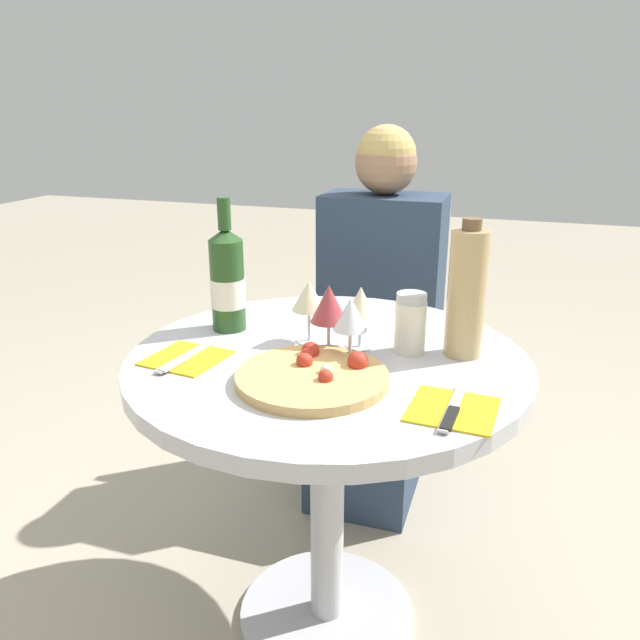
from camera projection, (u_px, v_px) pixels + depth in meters
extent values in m
plane|color=#9E937F|center=(327.00, 617.00, 1.58)|extent=(12.00, 12.00, 0.00)
cylinder|color=#B2B2B7|center=(327.00, 613.00, 1.58)|extent=(0.44, 0.44, 0.02)
cylinder|color=#B2B2B7|center=(327.00, 499.00, 1.47)|extent=(0.08, 0.08, 0.66)
cylinder|color=#B7B7BC|center=(328.00, 363.00, 1.35)|extent=(0.87, 0.87, 0.04)
cylinder|color=slate|center=(376.00, 464.00, 2.24)|extent=(0.33, 0.33, 0.01)
cylinder|color=slate|center=(378.00, 414.00, 2.17)|extent=(0.06, 0.06, 0.42)
cube|color=slate|center=(380.00, 355.00, 2.10)|extent=(0.37, 0.37, 0.03)
cube|color=slate|center=(393.00, 268.00, 2.16)|extent=(0.37, 0.02, 0.49)
cube|color=#28384C|center=(366.00, 434.00, 2.01)|extent=(0.32, 0.34, 0.45)
cube|color=#28384C|center=(382.00, 276.00, 2.01)|extent=(0.38, 0.22, 0.52)
sphere|color=#997051|center=(386.00, 163.00, 1.89)|extent=(0.19, 0.19, 0.19)
sphere|color=tan|center=(386.00, 155.00, 1.88)|extent=(0.18, 0.18, 0.18)
cylinder|color=tan|center=(312.00, 378.00, 1.21)|extent=(0.30, 0.30, 0.02)
sphere|color=#B22D1E|center=(311.00, 350.00, 1.30)|extent=(0.04, 0.04, 0.04)
sphere|color=#B22D1E|center=(358.00, 362.00, 1.24)|extent=(0.04, 0.04, 0.04)
sphere|color=beige|center=(326.00, 370.00, 1.21)|extent=(0.02, 0.02, 0.02)
sphere|color=#B22D1E|center=(326.00, 377.00, 1.18)|extent=(0.03, 0.03, 0.03)
sphere|color=#B22D1E|center=(307.00, 355.00, 1.28)|extent=(0.03, 0.03, 0.03)
sphere|color=#B22D1E|center=(304.00, 361.00, 1.24)|extent=(0.03, 0.03, 0.03)
cylinder|color=#23471E|center=(228.00, 285.00, 1.47)|extent=(0.08, 0.08, 0.22)
cone|color=#23471E|center=(225.00, 234.00, 1.43)|extent=(0.08, 0.08, 0.03)
cylinder|color=#23471E|center=(224.00, 214.00, 1.41)|extent=(0.03, 0.03, 0.07)
cylinder|color=silver|center=(228.00, 292.00, 1.47)|extent=(0.08, 0.08, 0.07)
cylinder|color=tan|center=(466.00, 294.00, 1.30)|extent=(0.08, 0.08, 0.27)
cylinder|color=brown|center=(472.00, 224.00, 1.26)|extent=(0.04, 0.04, 0.02)
cylinder|color=silver|center=(410.00, 327.00, 1.34)|extent=(0.07, 0.07, 0.11)
cylinder|color=#B2B2B7|center=(412.00, 298.00, 1.32)|extent=(0.06, 0.06, 0.02)
cylinder|color=silver|center=(360.00, 347.00, 1.39)|extent=(0.06, 0.06, 0.00)
cylinder|color=silver|center=(360.00, 331.00, 1.38)|extent=(0.01, 0.01, 0.07)
cone|color=beige|center=(361.00, 302.00, 1.35)|extent=(0.07, 0.07, 0.07)
cylinder|color=silver|center=(309.00, 341.00, 1.42)|extent=(0.06, 0.06, 0.00)
cylinder|color=silver|center=(309.00, 325.00, 1.41)|extent=(0.01, 0.01, 0.07)
cone|color=beige|center=(309.00, 295.00, 1.39)|extent=(0.08, 0.08, 0.07)
cylinder|color=silver|center=(329.00, 350.00, 1.37)|extent=(0.06, 0.06, 0.00)
cylinder|color=silver|center=(329.00, 336.00, 1.36)|extent=(0.01, 0.01, 0.07)
cone|color=#9E383D|center=(329.00, 303.00, 1.33)|extent=(0.08, 0.08, 0.08)
cylinder|color=silver|center=(350.00, 360.00, 1.31)|extent=(0.06, 0.06, 0.00)
cylinder|color=silver|center=(350.00, 345.00, 1.30)|extent=(0.01, 0.01, 0.07)
cone|color=silver|center=(350.00, 314.00, 1.28)|extent=(0.07, 0.07, 0.07)
cube|color=gold|center=(187.00, 358.00, 1.32)|extent=(0.17, 0.17, 0.00)
cube|color=silver|center=(186.00, 356.00, 1.32)|extent=(0.04, 0.19, 0.00)
cube|color=silver|center=(175.00, 363.00, 1.28)|extent=(0.03, 0.09, 0.00)
cube|color=gold|center=(453.00, 409.00, 1.10)|extent=(0.16, 0.16, 0.00)
cube|color=silver|center=(453.00, 407.00, 1.10)|extent=(0.03, 0.19, 0.00)
cube|color=black|center=(450.00, 418.00, 1.06)|extent=(0.03, 0.09, 0.00)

